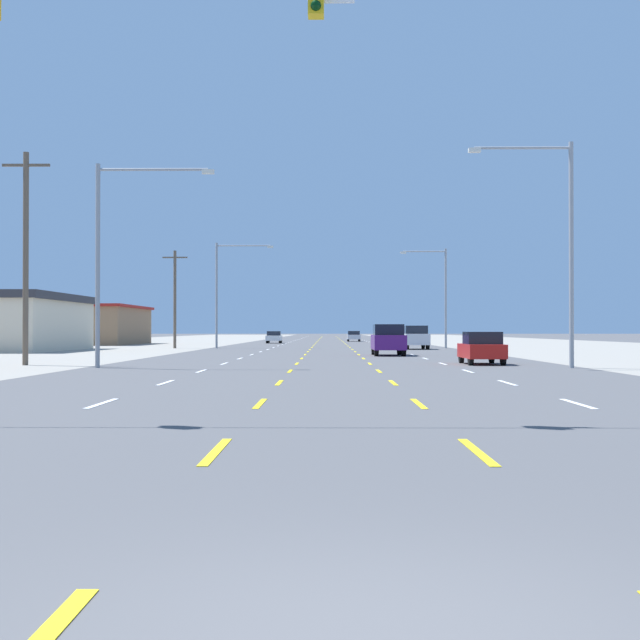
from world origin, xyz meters
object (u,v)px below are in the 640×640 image
hatchback_far_right_nearest (482,348)px  hatchback_far_right_far (383,336)px  sedan_far_left_midfar (274,337)px  streetlight_right_row_0 (560,236)px  suv_inner_right_near (388,339)px  streetlight_left_row_0 (112,246)px  streetlight_left_row_1 (223,286)px  suv_far_right_mid (415,337)px  streetlight_right_row_1 (441,290)px  sedan_inner_right_farther (354,336)px

hatchback_far_right_nearest → hatchback_far_right_far: same height
sedan_far_left_midfar → streetlight_right_row_0: (16.53, -68.47, 4.89)m
hatchback_far_right_nearest → streetlight_right_row_0: 6.83m
hatchback_far_right_nearest → sedan_far_left_midfar: (-13.87, 64.49, -0.03)m
suv_inner_right_near → streetlight_left_row_0: (-13.09, -18.06, 4.22)m
hatchback_far_right_nearest → streetlight_left_row_1: 39.57m
hatchback_far_right_far → sedan_far_left_midfar: bearing=-157.7°
suv_inner_right_near → streetlight_left_row_1: streetlight_left_row_1 is taller
hatchback_far_right_nearest → suv_far_right_mid: (0.07, 31.89, 0.24)m
streetlight_left_row_1 → hatchback_far_right_far: bearing=64.6°
hatchback_far_right_nearest → suv_inner_right_near: bearing=103.8°
suv_far_right_mid → suv_inner_right_near: bearing=-101.2°
streetlight_left_row_0 → suv_far_right_mid: bearing=65.2°
suv_inner_right_near → streetlight_right_row_0: bearing=-71.3°
streetlight_left_row_1 → streetlight_right_row_1: streetlight_left_row_1 is taller
sedan_inner_right_farther → streetlight_left_row_1: size_ratio=0.48×
suv_far_right_mid → sedan_inner_right_farther: 48.51m
hatchback_far_right_nearest → streetlight_right_row_0: streetlight_right_row_0 is taller
suv_inner_right_near → hatchback_far_right_far: size_ratio=1.26×
hatchback_far_right_nearest → suv_inner_right_near: 14.49m
suv_inner_right_near → sedan_far_left_midfar: suv_inner_right_near is taller
hatchback_far_right_nearest → streetlight_left_row_1: (-16.57, 35.61, 4.77)m
streetlight_right_row_0 → hatchback_far_right_nearest: bearing=123.7°
suv_inner_right_near → sedan_inner_right_farther: size_ratio=1.09×
streetlight_right_row_0 → streetlight_left_row_1: 44.02m
suv_inner_right_near → hatchback_far_right_nearest: bearing=-76.2°
hatchback_far_right_nearest → sedan_far_left_midfar: 65.96m
streetlight_left_row_0 → streetlight_left_row_1: 39.60m
sedan_inner_right_farther → streetlight_left_row_0: bearing=-98.7°
suv_far_right_mid → streetlight_right_row_1: streetlight_right_row_1 is taller
streetlight_right_row_0 → hatchback_far_right_far: bearing=92.2°
hatchback_far_right_nearest → suv_inner_right_near: size_ratio=0.80×
sedan_inner_right_farther → streetlight_right_row_0: (6.36, -84.23, 4.89)m
hatchback_far_right_far → sedan_inner_right_farther: hatchback_far_right_far is taller
sedan_far_left_midfar → streetlight_right_row_0: size_ratio=0.47×
suv_far_right_mid → sedan_far_left_midfar: size_ratio=1.09×
sedan_inner_right_farther → streetlight_right_row_1: (6.38, -44.63, 4.40)m
sedan_inner_right_farther → streetlight_right_row_1: 45.30m
suv_far_right_mid → hatchback_far_right_far: suv_far_right_mid is taller
sedan_far_left_midfar → sedan_inner_right_farther: bearing=57.2°
suv_far_right_mid → streetlight_left_row_1: 17.64m
suv_inner_right_near → sedan_far_left_midfar: size_ratio=1.09×
hatchback_far_right_far → streetlight_right_row_1: streetlight_right_row_1 is taller
hatchback_far_right_nearest → streetlight_left_row_1: size_ratio=0.42×
sedan_far_left_midfar → hatchback_far_right_nearest: bearing=-77.9°
hatchback_far_right_nearest → streetlight_left_row_1: bearing=115.0°
suv_far_right_mid → sedan_far_left_midfar: suv_far_right_mid is taller
hatchback_far_right_nearest → streetlight_right_row_1: streetlight_right_row_1 is taller
streetlight_left_row_1 → sedan_inner_right_farther: bearing=73.9°
hatchback_far_right_nearest → suv_inner_right_near: (-3.45, 14.08, 0.24)m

